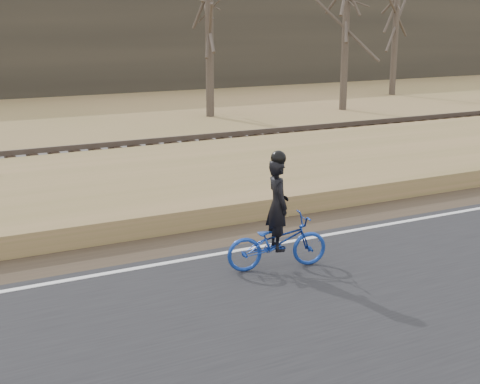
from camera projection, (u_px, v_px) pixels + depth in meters
name	position (u px, v px, depth m)	size (l,w,h in m)	color
ground	(199.00, 265.00, 11.89)	(120.00, 120.00, 0.00)	#9C764F
road	(269.00, 317.00, 9.74)	(120.00, 6.00, 0.06)	black
edge_line	(195.00, 258.00, 12.05)	(120.00, 0.12, 0.01)	silver
shoulder	(174.00, 244.00, 12.92)	(120.00, 1.60, 0.04)	#473A2B
embankment	(125.00, 199.00, 15.45)	(120.00, 5.00, 0.44)	#9C764F
ballast	(83.00, 167.00, 18.71)	(120.00, 3.00, 0.45)	slate
railroad	(82.00, 156.00, 18.63)	(120.00, 2.40, 0.29)	black
cyclist	(277.00, 232.00, 11.43)	(1.87, 0.96, 2.07)	#163797
bare_tree_center	(209.00, 33.00, 29.12)	(0.36, 0.36, 7.32)	#4C4238
bare_tree_right	(346.00, 29.00, 31.36)	(0.36, 0.36, 7.58)	#4C4238
bare_tree_far_right	(395.00, 33.00, 37.84)	(0.36, 0.36, 6.96)	#4C4238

